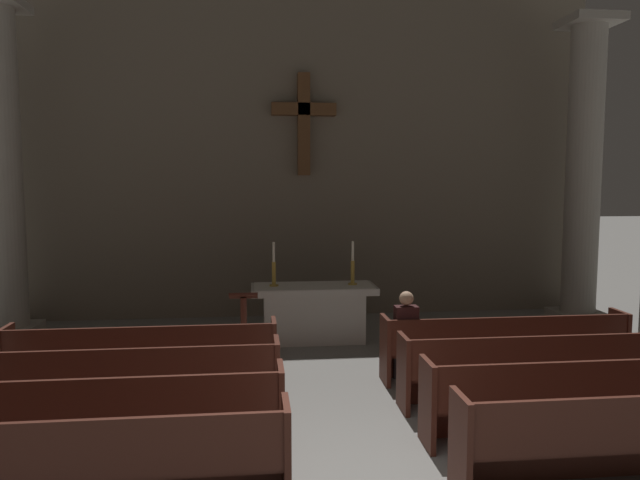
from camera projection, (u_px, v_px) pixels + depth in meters
pew_left_row_1 at (77, 466)px, 5.00m from camera, size 3.57×0.50×0.95m
pew_left_row_2 at (106, 418)px, 6.02m from camera, size 3.57×0.50×0.95m
pew_left_row_3 at (128, 383)px, 7.04m from camera, size 3.57×0.50×0.95m
pew_left_row_4 at (143, 358)px, 8.06m from camera, size 3.57×0.50×0.95m
pew_right_row_2 at (583, 398)px, 6.58m from camera, size 3.57×0.50×0.95m
pew_right_row_3 at (539, 368)px, 7.60m from camera, size 3.57×0.50×0.95m
pew_right_row_4 at (505, 346)px, 8.62m from camera, size 3.57×0.50×0.95m
column_left_third at (2, 176)px, 10.74m from camera, size 1.02×1.02×6.03m
column_right_third at (583, 177)px, 11.96m from camera, size 1.02×1.02×6.03m
altar at (314, 312)px, 10.64m from camera, size 2.20×0.90×1.01m
candlestick_left at (274, 272)px, 10.49m from camera, size 0.16×0.16×0.77m
candlestick_right at (353, 270)px, 10.65m from camera, size 0.16×0.16×0.77m
apse_with_cross at (303, 143)px, 12.53m from camera, size 12.13×0.50×7.26m
lectern at (244, 329)px, 9.32m from camera, size 0.44×0.36×1.15m
lone_worshipper at (404, 334)px, 8.47m from camera, size 0.32×0.43×1.32m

